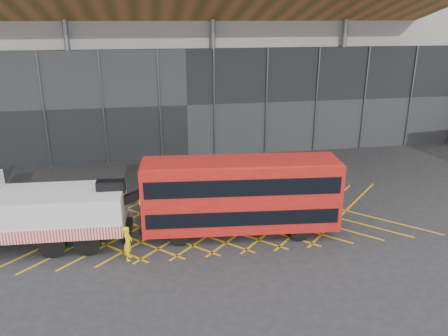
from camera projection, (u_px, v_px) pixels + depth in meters
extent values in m
plane|color=#27272A|center=(172.00, 224.00, 22.57)|extent=(120.00, 120.00, 0.00)
cube|color=gold|center=(76.00, 232.00, 21.76)|extent=(7.16, 7.16, 0.01)
cube|color=gold|center=(76.00, 232.00, 21.76)|extent=(7.16, 7.16, 0.01)
cube|color=gold|center=(109.00, 229.00, 22.03)|extent=(7.16, 7.16, 0.01)
cube|color=gold|center=(109.00, 229.00, 22.03)|extent=(7.16, 7.16, 0.01)
cube|color=gold|center=(141.00, 227.00, 22.30)|extent=(7.16, 7.16, 0.01)
cube|color=gold|center=(141.00, 227.00, 22.30)|extent=(7.16, 7.16, 0.01)
cube|color=gold|center=(172.00, 224.00, 22.57)|extent=(7.16, 7.16, 0.01)
cube|color=gold|center=(172.00, 224.00, 22.57)|extent=(7.16, 7.16, 0.01)
cube|color=gold|center=(203.00, 222.00, 22.83)|extent=(7.16, 7.16, 0.01)
cube|color=gold|center=(203.00, 222.00, 22.83)|extent=(7.16, 7.16, 0.01)
cube|color=gold|center=(233.00, 220.00, 23.10)|extent=(7.16, 7.16, 0.01)
cube|color=gold|center=(233.00, 220.00, 23.10)|extent=(7.16, 7.16, 0.01)
cube|color=gold|center=(262.00, 217.00, 23.37)|extent=(7.16, 7.16, 0.01)
cube|color=gold|center=(262.00, 217.00, 23.37)|extent=(7.16, 7.16, 0.01)
cube|color=gold|center=(291.00, 215.00, 23.63)|extent=(7.16, 7.16, 0.01)
cube|color=gold|center=(291.00, 215.00, 23.63)|extent=(7.16, 7.16, 0.01)
cube|color=gold|center=(319.00, 213.00, 23.90)|extent=(7.16, 7.16, 0.01)
cube|color=gold|center=(319.00, 213.00, 23.90)|extent=(7.16, 7.16, 0.01)
cube|color=gold|center=(346.00, 211.00, 24.17)|extent=(7.16, 7.16, 0.01)
cube|color=gold|center=(346.00, 211.00, 24.17)|extent=(7.16, 7.16, 0.01)
cube|color=gray|center=(177.00, 31.00, 37.60)|extent=(55.00, 14.00, 18.00)
cube|color=black|center=(187.00, 104.00, 32.46)|extent=(55.00, 0.80, 8.00)
cylinder|color=#595B60|center=(73.00, 94.00, 30.61)|extent=(0.36, 0.36, 10.00)
cylinder|color=#595B60|center=(213.00, 90.00, 32.28)|extent=(0.36, 0.36, 10.00)
cylinder|color=#595B60|center=(340.00, 87.00, 33.95)|extent=(0.36, 0.36, 10.00)
cube|color=black|center=(19.00, 232.00, 20.21)|extent=(10.31, 1.65, 0.38)
cube|color=white|center=(50.00, 210.00, 20.04)|extent=(6.84, 3.07, 1.73)
cube|color=red|center=(44.00, 236.00, 18.96)|extent=(6.69, 0.44, 0.59)
cube|color=black|center=(111.00, 186.00, 20.03)|extent=(1.32, 0.61, 0.54)
cube|color=black|center=(136.00, 196.00, 20.33)|extent=(2.38, 0.51, 1.17)
cylinder|color=black|center=(87.00, 242.00, 19.57)|extent=(1.21, 0.44, 1.19)
cylinder|color=black|center=(95.00, 220.00, 21.70)|extent=(1.21, 0.44, 1.19)
cube|color=#AD140F|center=(241.00, 194.00, 20.96)|extent=(9.53, 3.05, 3.30)
cube|color=black|center=(241.00, 209.00, 21.22)|extent=(9.17, 3.08, 0.72)
cube|color=black|center=(241.00, 180.00, 20.71)|extent=(9.17, 3.08, 0.81)
cube|color=black|center=(143.00, 212.00, 20.84)|extent=(0.24, 1.91, 1.11)
cube|color=black|center=(141.00, 183.00, 20.35)|extent=(0.24, 1.91, 0.81)
cube|color=yellow|center=(142.00, 196.00, 20.57)|extent=(0.20, 1.52, 0.30)
cube|color=#AD140F|center=(241.00, 161.00, 20.41)|extent=(9.33, 2.86, 0.10)
cylinder|color=black|center=(179.00, 237.00, 20.39)|extent=(0.91, 0.34, 0.89)
cylinder|color=black|center=(180.00, 219.00, 22.15)|extent=(0.91, 0.34, 0.89)
cylinder|color=black|center=(299.00, 232.00, 20.84)|extent=(0.91, 0.34, 0.89)
cylinder|color=black|center=(290.00, 215.00, 22.60)|extent=(0.91, 0.34, 0.89)
imported|color=yellow|center=(128.00, 243.00, 19.10)|extent=(0.47, 0.63, 1.59)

